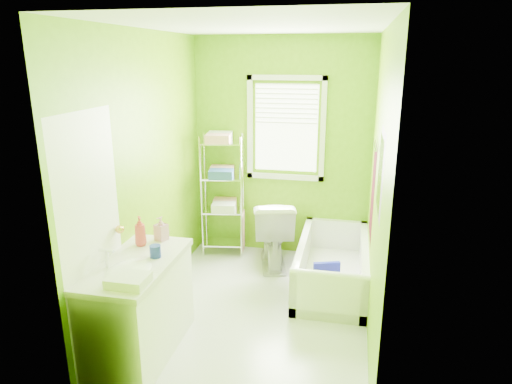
% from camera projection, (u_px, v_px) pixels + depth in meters
% --- Properties ---
extents(ground, '(2.90, 2.90, 0.00)m').
position_uv_depth(ground, '(256.00, 309.00, 4.44)').
color(ground, silver).
rests_on(ground, ground).
extents(room_envelope, '(2.14, 2.94, 2.62)m').
position_uv_depth(room_envelope, '(256.00, 153.00, 4.00)').
color(room_envelope, '#669F07').
rests_on(room_envelope, ground).
extents(window, '(0.92, 0.05, 1.22)m').
position_uv_depth(window, '(286.00, 123.00, 5.31)').
color(window, white).
rests_on(window, ground).
extents(door, '(0.09, 0.80, 2.00)m').
position_uv_depth(door, '(94.00, 244.00, 3.43)').
color(door, white).
rests_on(door, ground).
extents(right_wall_decor, '(0.04, 1.48, 1.17)m').
position_uv_depth(right_wall_decor, '(376.00, 185.00, 3.84)').
color(right_wall_decor, '#3F070D').
rests_on(right_wall_decor, ground).
extents(bathtub, '(0.72, 1.54, 0.50)m').
position_uv_depth(bathtub, '(332.00, 272.00, 4.86)').
color(bathtub, white).
rests_on(bathtub, ground).
extents(toilet, '(0.64, 0.89, 0.82)m').
position_uv_depth(toilet, '(273.00, 232.00, 5.28)').
color(toilet, white).
rests_on(toilet, ground).
extents(vanity, '(0.56, 1.09, 1.07)m').
position_uv_depth(vanity, '(139.00, 305.00, 3.67)').
color(vanity, white).
rests_on(vanity, ground).
extents(wire_shelf_unit, '(0.54, 0.44, 1.51)m').
position_uv_depth(wire_shelf_unit, '(223.00, 182.00, 5.47)').
color(wire_shelf_unit, silver).
rests_on(wire_shelf_unit, ground).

